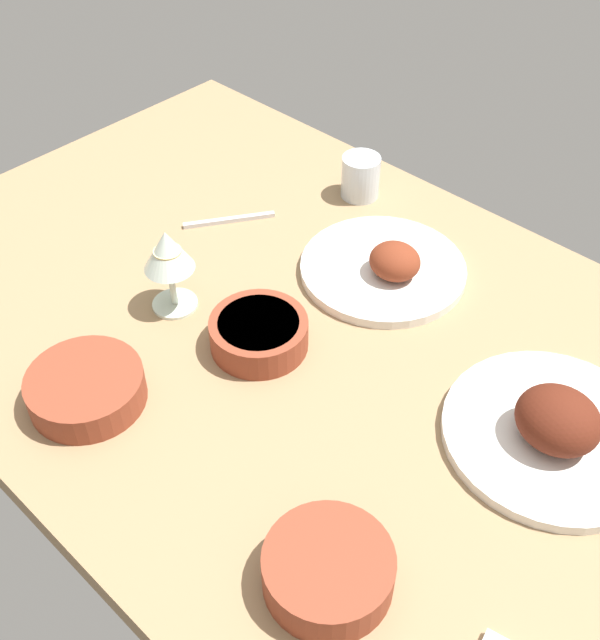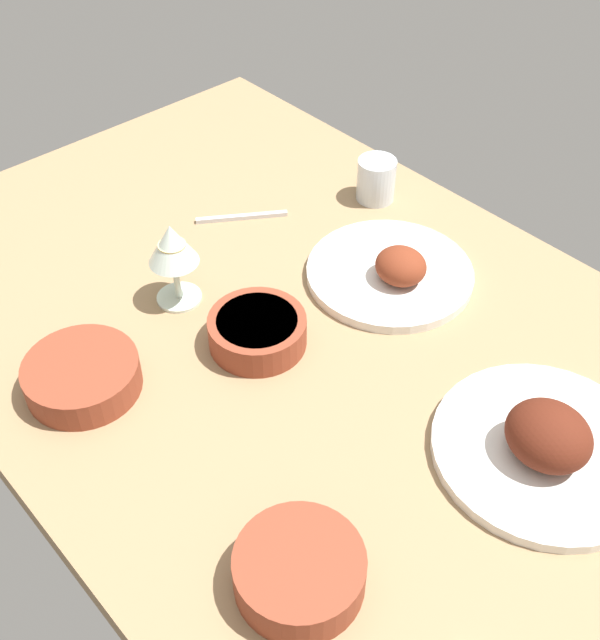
{
  "view_description": "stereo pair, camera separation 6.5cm",
  "coord_description": "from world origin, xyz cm",
  "px_view_note": "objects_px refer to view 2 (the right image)",
  "views": [
    {
      "loc": [
        57.48,
        -60.74,
        85.04
      ],
      "look_at": [
        0.0,
        0.0,
        6.0
      ],
      "focal_mm": 43.84,
      "sensor_mm": 36.0,
      "label": 1
    },
    {
      "loc": [
        62.05,
        -56.08,
        85.04
      ],
      "look_at": [
        0.0,
        0.0,
        6.0
      ],
      "focal_mm": 43.84,
      "sensor_mm": 36.0,
      "label": 2
    }
  ],
  "objects_px": {
    "plate_center_main": "(546,444)",
    "fork_loose": "(242,217)",
    "bowl_soup": "(299,570)",
    "wine_glass": "(172,248)",
    "bowl_sauce": "(257,330)",
    "water_tumbler": "(376,180)",
    "bowl_potatoes": "(82,375)",
    "plate_near_viewer": "(392,272)"
  },
  "relations": [
    {
      "from": "plate_center_main",
      "to": "fork_loose",
      "type": "bearing_deg",
      "value": 176.61
    },
    {
      "from": "bowl_soup",
      "to": "wine_glass",
      "type": "relative_size",
      "value": 1.05
    },
    {
      "from": "bowl_soup",
      "to": "bowl_sauce",
      "type": "bearing_deg",
      "value": 147.06
    },
    {
      "from": "wine_glass",
      "to": "water_tumbler",
      "type": "bearing_deg",
      "value": 88.18
    },
    {
      "from": "bowl_potatoes",
      "to": "bowl_sauce",
      "type": "relative_size",
      "value": 1.11
    },
    {
      "from": "bowl_potatoes",
      "to": "fork_loose",
      "type": "bearing_deg",
      "value": 111.43
    },
    {
      "from": "wine_glass",
      "to": "water_tumbler",
      "type": "xyz_separation_m",
      "value": [
        0.01,
        0.42,
        -0.06
      ]
    },
    {
      "from": "plate_near_viewer",
      "to": "bowl_potatoes",
      "type": "xyz_separation_m",
      "value": [
        -0.13,
        -0.48,
        0.01
      ]
    },
    {
      "from": "water_tumbler",
      "to": "bowl_sauce",
      "type": "bearing_deg",
      "value": -70.07
    },
    {
      "from": "plate_near_viewer",
      "to": "bowl_potatoes",
      "type": "bearing_deg",
      "value": -104.67
    },
    {
      "from": "bowl_soup",
      "to": "fork_loose",
      "type": "height_order",
      "value": "bowl_soup"
    },
    {
      "from": "plate_near_viewer",
      "to": "water_tumbler",
      "type": "xyz_separation_m",
      "value": [
        -0.18,
        0.14,
        0.02
      ]
    },
    {
      "from": "bowl_soup",
      "to": "bowl_sauce",
      "type": "height_order",
      "value": "bowl_soup"
    },
    {
      "from": "water_tumbler",
      "to": "fork_loose",
      "type": "bearing_deg",
      "value": -116.9
    },
    {
      "from": "bowl_soup",
      "to": "wine_glass",
      "type": "xyz_separation_m",
      "value": [
        -0.48,
        0.18,
        0.07
      ]
    },
    {
      "from": "plate_center_main",
      "to": "bowl_sauce",
      "type": "height_order",
      "value": "plate_center_main"
    },
    {
      "from": "plate_near_viewer",
      "to": "bowl_soup",
      "type": "xyz_separation_m",
      "value": [
        0.29,
        -0.46,
        0.01
      ]
    },
    {
      "from": "bowl_sauce",
      "to": "water_tumbler",
      "type": "bearing_deg",
      "value": 109.93
    },
    {
      "from": "plate_near_viewer",
      "to": "wine_glass",
      "type": "relative_size",
      "value": 1.9
    },
    {
      "from": "water_tumbler",
      "to": "bowl_potatoes",
      "type": "bearing_deg",
      "value": -85.52
    },
    {
      "from": "bowl_sauce",
      "to": "wine_glass",
      "type": "xyz_separation_m",
      "value": [
        -0.16,
        -0.03,
        0.07
      ]
    },
    {
      "from": "plate_near_viewer",
      "to": "water_tumbler",
      "type": "relative_size",
      "value": 3.45
    },
    {
      "from": "plate_center_main",
      "to": "fork_loose",
      "type": "distance_m",
      "value": 0.66
    },
    {
      "from": "bowl_potatoes",
      "to": "wine_glass",
      "type": "relative_size",
      "value": 1.13
    },
    {
      "from": "plate_center_main",
      "to": "bowl_sauce",
      "type": "bearing_deg",
      "value": -161.06
    },
    {
      "from": "water_tumbler",
      "to": "wine_glass",
      "type": "bearing_deg",
      "value": -91.82
    },
    {
      "from": "plate_near_viewer",
      "to": "bowl_sauce",
      "type": "bearing_deg",
      "value": -97.39
    },
    {
      "from": "plate_near_viewer",
      "to": "fork_loose",
      "type": "distance_m",
      "value": 0.3
    },
    {
      "from": "bowl_potatoes",
      "to": "wine_glass",
      "type": "distance_m",
      "value": 0.23
    },
    {
      "from": "wine_glass",
      "to": "plate_center_main",
      "type": "bearing_deg",
      "value": 16.56
    },
    {
      "from": "plate_near_viewer",
      "to": "plate_center_main",
      "type": "relative_size",
      "value": 0.93
    },
    {
      "from": "bowl_potatoes",
      "to": "bowl_sauce",
      "type": "distance_m",
      "value": 0.25
    },
    {
      "from": "bowl_sauce",
      "to": "fork_loose",
      "type": "height_order",
      "value": "bowl_sauce"
    },
    {
      "from": "wine_glass",
      "to": "fork_loose",
      "type": "height_order",
      "value": "wine_glass"
    },
    {
      "from": "water_tumbler",
      "to": "plate_near_viewer",
      "type": "bearing_deg",
      "value": -39.4
    },
    {
      "from": "bowl_soup",
      "to": "water_tumbler",
      "type": "height_order",
      "value": "water_tumbler"
    },
    {
      "from": "plate_near_viewer",
      "to": "water_tumbler",
      "type": "height_order",
      "value": "water_tumbler"
    },
    {
      "from": "bowl_potatoes",
      "to": "water_tumbler",
      "type": "bearing_deg",
      "value": 94.48
    },
    {
      "from": "plate_center_main",
      "to": "bowl_potatoes",
      "type": "xyz_separation_m",
      "value": [
        -0.49,
        -0.37,
        0.0
      ]
    },
    {
      "from": "bowl_soup",
      "to": "water_tumbler",
      "type": "bearing_deg",
      "value": 127.58
    },
    {
      "from": "plate_near_viewer",
      "to": "bowl_sauce",
      "type": "xyz_separation_m",
      "value": [
        -0.03,
        -0.25,
        0.01
      ]
    },
    {
      "from": "bowl_potatoes",
      "to": "water_tumbler",
      "type": "relative_size",
      "value": 2.06
    }
  ]
}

